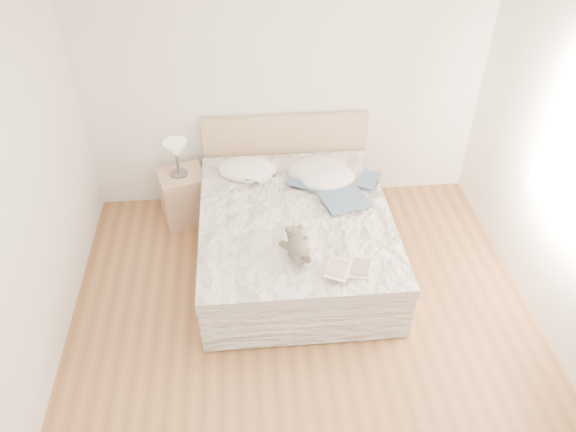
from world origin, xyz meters
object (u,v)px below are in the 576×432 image
object	(u,v)px
bed	(294,232)
teddy_bear	(297,253)
photo_book	(254,177)
childrens_book	(349,269)
table_lamp	(176,151)
nightstand	(184,196)

from	to	relation	value
bed	teddy_bear	distance (m)	0.75
bed	photo_book	distance (m)	0.67
childrens_book	teddy_bear	world-z (taller)	teddy_bear
bed	childrens_book	xyz separation A→B (m)	(0.35, -0.87, 0.32)
table_lamp	nightstand	bearing A→B (deg)	16.69
teddy_bear	table_lamp	bearing A→B (deg)	117.42
bed	teddy_bear	world-z (taller)	bed
bed	photo_book	world-z (taller)	bed
bed	table_lamp	world-z (taller)	bed
nightstand	photo_book	bearing A→B (deg)	-17.31
table_lamp	photo_book	size ratio (longest dim) A/B	1.29
table_lamp	childrens_book	size ratio (longest dim) A/B	1.01
bed	table_lamp	bearing A→B (deg)	147.30
childrens_book	nightstand	bearing A→B (deg)	152.54
nightstand	teddy_bear	distance (m)	1.75
bed	childrens_book	world-z (taller)	bed
table_lamp	teddy_bear	xyz separation A→B (m)	(1.04, -1.37, -0.18)
nightstand	childrens_book	distance (m)	2.15
bed	childrens_book	distance (m)	0.99
nightstand	table_lamp	size ratio (longest dim) A/B	1.50
nightstand	childrens_book	bearing A→B (deg)	-47.93
nightstand	photo_book	size ratio (longest dim) A/B	1.94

